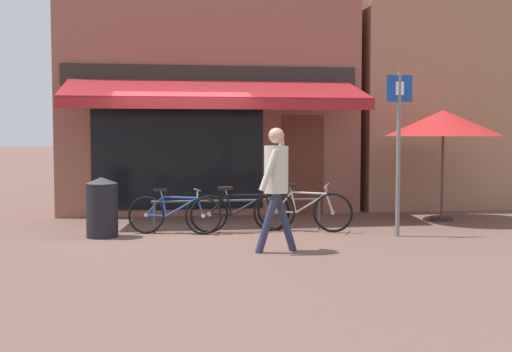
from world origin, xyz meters
TOP-DOWN VIEW (x-y plane):
  - ground_plane at (0.00, 0.00)m, footprint 160.00×160.00m
  - shop_front at (0.67, 3.93)m, footprint 6.44×4.83m
  - neighbour_building at (7.60, 4.45)m, footprint 7.02×4.00m
  - bike_rack_rail at (0.93, 0.18)m, footprint 3.02×0.04m
  - bicycle_blue at (-0.19, 0.08)m, footprint 1.63×0.56m
  - bicycle_black at (0.96, 0.08)m, footprint 1.80×0.52m
  - bicycle_silver at (2.08, -0.00)m, footprint 1.61×0.80m
  - pedestrian_adult at (1.24, -1.84)m, footprint 0.66×0.51m
  - litter_bin at (-1.38, -0.11)m, footprint 0.53×0.53m
  - parking_sign at (3.51, -0.75)m, footprint 0.44×0.07m
  - cafe_parasol at (5.10, 1.00)m, footprint 2.28×2.28m

SIDE VIEW (x-z plane):
  - ground_plane at x=0.00m, z-range 0.00..0.00m
  - bicycle_blue at x=-0.19m, z-range -0.06..0.75m
  - bicycle_black at x=0.96m, z-range -0.05..0.78m
  - bicycle_silver at x=2.08m, z-range -0.05..0.80m
  - bike_rack_rail at x=0.93m, z-range 0.18..0.75m
  - litter_bin at x=-1.38m, z-range 0.00..1.00m
  - pedestrian_adult at x=1.24m, z-range 0.21..2.03m
  - parking_sign at x=3.51m, z-range 0.29..3.04m
  - cafe_parasol at x=5.10m, z-range 0.83..3.02m
  - shop_front at x=0.67m, z-range 0.00..4.91m
  - neighbour_building at x=7.60m, z-range 0.00..5.97m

